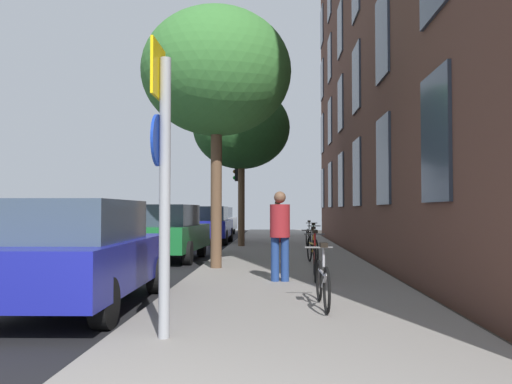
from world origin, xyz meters
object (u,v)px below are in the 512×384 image
object	(u,v)px
bicycle_3	(314,242)
bicycle_4	(310,237)
bicycle_1	(315,260)
pedestrian_1	(278,218)
tree_near	(217,73)
car_3	(217,221)
bicycle_0	(323,282)
tree_far	(241,128)
pedestrian_0	(280,230)
car_0	(79,253)
sign_post	(163,167)
traffic_light	(239,186)
bicycle_2	(313,249)
car_2	(210,224)
car_1	(168,232)

from	to	relation	value
bicycle_3	bicycle_4	distance (m)	3.00
bicycle_1	pedestrian_1	world-z (taller)	pedestrian_1
tree_near	car_3	distance (m)	18.48
bicycle_0	bicycle_4	distance (m)	12.02
bicycle_3	tree_far	bearing A→B (deg)	125.72
pedestrian_0	pedestrian_1	size ratio (longest dim) A/B	0.97
bicycle_3	pedestrian_0	distance (m)	6.46
bicycle_0	car_0	world-z (taller)	car_0
bicycle_4	pedestrian_0	size ratio (longest dim) A/B	0.97
tree_near	pedestrian_1	bearing A→B (deg)	81.33
sign_post	traffic_light	bearing A→B (deg)	91.14
traffic_light	car_3	size ratio (longest dim) A/B	0.77
traffic_light	bicycle_2	bearing A→B (deg)	-73.66
tree_near	car_0	bearing A→B (deg)	-108.48
sign_post	car_2	bearing A→B (deg)	95.55
tree_far	traffic_light	bearing A→B (deg)	96.57
bicycle_0	car_2	size ratio (longest dim) A/B	0.39
bicycle_4	bicycle_0	bearing A→B (deg)	-92.76
car_1	car_3	size ratio (longest dim) A/B	0.94
bicycle_3	car_2	size ratio (longest dim) A/B	0.41
bicycle_0	car_3	size ratio (longest dim) A/B	0.36
tree_far	pedestrian_0	world-z (taller)	tree_far
sign_post	tree_near	distance (m)	7.36
tree_far	bicycle_2	size ratio (longest dim) A/B	3.76
pedestrian_0	bicycle_4	bearing A→B (deg)	82.92
traffic_light	bicycle_2	size ratio (longest dim) A/B	2.12
sign_post	bicycle_0	bearing A→B (deg)	44.56
bicycle_4	car_3	world-z (taller)	car_3
pedestrian_1	car_1	xyz separation A→B (m)	(-3.22, -6.82, -0.29)
bicycle_0	car_3	world-z (taller)	car_3
traffic_light	tree_near	bearing A→B (deg)	-89.24
car_0	car_1	distance (m)	7.46
traffic_light	bicycle_4	size ratio (longest dim) A/B	2.04
traffic_light	bicycle_0	distance (m)	14.71
pedestrian_1	car_3	world-z (taller)	pedestrian_1
pedestrian_1	car_1	distance (m)	7.54
tree_far	bicycle_2	distance (m)	7.97
car_1	car_2	world-z (taller)	same
bicycle_4	car_3	xyz separation A→B (m)	(-4.65, 10.91, 0.34)
car_3	traffic_light	bearing A→B (deg)	-77.57
bicycle_2	bicycle_4	distance (m)	6.01
car_3	bicycle_2	bearing A→B (deg)	-75.61
sign_post	tree_near	bearing A→B (deg)	91.66
car_0	car_3	world-z (taller)	same
bicycle_1	car_2	xyz separation A→B (m)	(-3.68, 12.63, 0.34)
sign_post	traffic_light	size ratio (longest dim) A/B	0.93
car_2	bicycle_4	bearing A→B (deg)	-41.20
traffic_light	car_1	world-z (taller)	traffic_light
tree_near	bicycle_0	size ratio (longest dim) A/B	3.89
bicycle_0	car_2	bearing A→B (deg)	102.87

